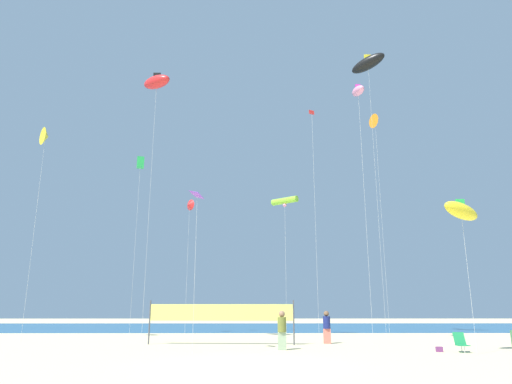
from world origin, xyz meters
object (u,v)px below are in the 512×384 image
at_px(folding_beach_chair, 461,342).
at_px(kite_red_diamond, 312,124).
at_px(kite_violet_diamond, 198,195).
at_px(kite_yellow_delta, 45,137).
at_px(volleyball_net, 221,314).
at_px(kite_black_inflatable, 368,63).
at_px(beach_handbag, 439,349).
at_px(beachgoer_navy_shirt, 327,326).
at_px(kite_green_box, 140,163).
at_px(kite_red_inflatable, 157,82).
at_px(kite_yellow_inflatable, 461,211).
at_px(kite_orange_delta, 375,122).
at_px(kite_lime_tube, 285,201).
at_px(beachgoer_olive_shirt, 282,329).
at_px(kite_pink_inflatable, 358,91).
at_px(kite_red_delta, 189,205).

bearing_deg(folding_beach_chair, kite_red_diamond, 153.30).
height_order(kite_violet_diamond, kite_yellow_delta, kite_yellow_delta).
bearing_deg(volleyball_net, folding_beach_chair, -20.31).
xyz_separation_m(folding_beach_chair, kite_black_inflatable, (-0.68, 9.83, 20.13)).
bearing_deg(kite_black_inflatable, beach_handbag, -91.81).
bearing_deg(beach_handbag, beachgoer_navy_shirt, 133.46).
xyz_separation_m(beachgoer_navy_shirt, folding_beach_chair, (5.47, -4.88, -0.50)).
bearing_deg(beach_handbag, kite_green_box, 147.17).
bearing_deg(kite_red_inflatable, kite_red_diamond, 14.62).
bearing_deg(folding_beach_chair, kite_green_box, 178.63).
bearing_deg(beach_handbag, kite_red_diamond, 118.33).
distance_m(kite_yellow_delta, kite_red_inflatable, 8.39).
height_order(kite_yellow_inflatable, kite_orange_delta, kite_orange_delta).
bearing_deg(kite_lime_tube, kite_orange_delta, 14.41).
bearing_deg(kite_black_inflatable, beachgoer_olive_shirt, -131.21).
xyz_separation_m(volleyball_net, kite_lime_tube, (4.18, 6.86, 8.12)).
height_order(beachgoer_navy_shirt, kite_pink_inflatable, kite_pink_inflatable).
xyz_separation_m(kite_red_delta, kite_yellow_delta, (-8.81, -7.45, 3.06)).
bearing_deg(kite_red_inflatable, kite_yellow_delta, 171.78).
distance_m(kite_red_delta, kite_yellow_delta, 11.94).
bearing_deg(kite_black_inflatable, kite_yellow_inflatable, -84.62).
bearing_deg(kite_yellow_delta, kite_black_inflatable, 7.86).
xyz_separation_m(kite_yellow_inflatable, kite_yellow_delta, (-24.06, 7.45, 6.62)).
relative_size(beachgoer_olive_shirt, kite_yellow_delta, 0.13).
distance_m(volleyball_net, kite_red_delta, 13.41).
height_order(folding_beach_chair, kite_orange_delta, kite_orange_delta).
bearing_deg(beachgoer_navy_shirt, volleyball_net, 85.02).
relative_size(kite_lime_tube, kite_black_inflatable, 0.47).
height_order(beachgoer_olive_shirt, kite_red_diamond, kite_red_diamond).
xyz_separation_m(kite_orange_delta, kite_red_diamond, (-5.94, -4.76, -2.21)).
bearing_deg(kite_green_box, kite_red_delta, 36.97).
relative_size(kite_pink_inflatable, kite_violet_diamond, 2.07).
xyz_separation_m(kite_violet_diamond, kite_red_diamond, (7.04, 8.57, 7.39)).
height_order(kite_red_delta, kite_black_inflatable, kite_black_inflatable).
bearing_deg(kite_orange_delta, kite_violet_diamond, -134.24).
xyz_separation_m(beachgoer_olive_shirt, kite_red_inflatable, (-7.93, 4.40, 15.67)).
distance_m(folding_beach_chair, beach_handbag, 1.06).
bearing_deg(beachgoer_olive_shirt, beach_handbag, -162.86).
relative_size(beachgoer_navy_shirt, kite_lime_tube, 0.18).
height_order(folding_beach_chair, kite_red_diamond, kite_red_diamond).
height_order(kite_orange_delta, kite_black_inflatable, kite_black_inflatable).
distance_m(volleyball_net, kite_pink_inflatable, 16.28).
distance_m(kite_red_inflatable, kite_red_diamond, 11.29).
bearing_deg(kite_red_delta, volleyball_net, -70.79).
distance_m(beachgoer_navy_shirt, kite_violet_diamond, 10.81).
bearing_deg(kite_black_inflatable, kite_lime_tube, 169.04).
height_order(volleyball_net, kite_yellow_inflatable, kite_yellow_inflatable).
height_order(kite_green_box, kite_black_inflatable, kite_black_inflatable).
bearing_deg(kite_red_delta, kite_yellow_inflatable, -44.34).
bearing_deg(beach_handbag, kite_yellow_inflatable, -36.17).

